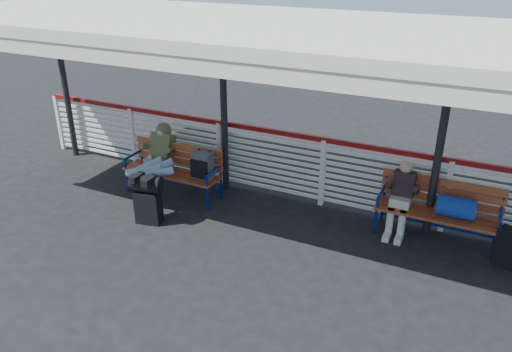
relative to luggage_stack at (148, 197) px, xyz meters
The scene contains 9 objects.
ground 2.35m from the luggage_stack, ahead, with size 60.00×60.00×0.00m, color black.
fence 2.93m from the luggage_stack, 37.88° to the left, with size 12.08×0.08×1.24m.
canopy 3.55m from the luggage_stack, 18.29° to the left, with size 12.60×3.60×3.16m.
luggage_stack is the anchor object (origin of this frame).
bench_left 1.04m from the luggage_stack, 88.80° to the left, with size 1.80×0.56×0.95m.
bench_right 4.60m from the luggage_stack, 19.12° to the left, with size 1.80×0.56×0.92m.
traveler_man 0.81m from the luggage_stack, 116.70° to the left, with size 0.94×1.63×0.77m.
companion_person 3.97m from the luggage_stack, 21.64° to the left, with size 0.32×0.66×1.15m.
suitcase_side 5.43m from the luggage_stack, 13.00° to the left, with size 0.45×0.38×0.55m.
Camera 1 is at (2.35, -5.50, 4.11)m, focal length 35.00 mm.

